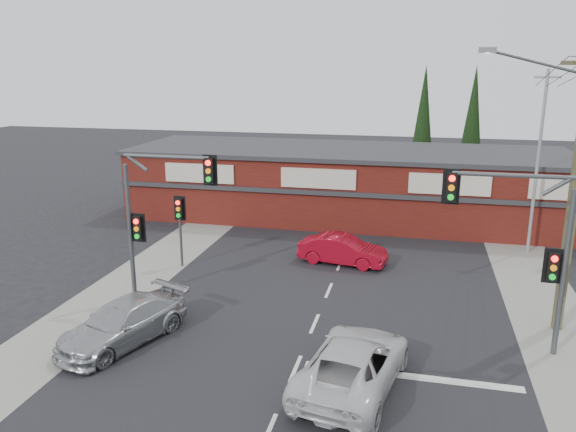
% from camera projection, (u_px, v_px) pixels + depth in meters
% --- Properties ---
extents(ground, '(120.00, 120.00, 0.00)m').
position_uv_depth(ground, '(307.00, 341.00, 19.15)').
color(ground, black).
rests_on(ground, ground).
extents(road_strip, '(14.00, 70.00, 0.01)m').
position_uv_depth(road_strip, '(330.00, 287.00, 23.86)').
color(road_strip, black).
rests_on(road_strip, ground).
extents(verge_left, '(3.00, 70.00, 0.02)m').
position_uv_depth(verge_left, '(147.00, 271.00, 25.73)').
color(verge_left, gray).
rests_on(verge_left, ground).
extents(verge_right, '(3.00, 70.00, 0.02)m').
position_uv_depth(verge_right, '(545.00, 306.00, 21.98)').
color(verge_right, gray).
rests_on(verge_right, ground).
extents(stop_line, '(6.50, 0.35, 0.01)m').
position_uv_depth(stop_line, '(411.00, 376.00, 16.97)').
color(stop_line, silver).
rests_on(stop_line, ground).
extents(white_suv, '(3.36, 5.69, 1.48)m').
position_uv_depth(white_suv, '(353.00, 363.00, 16.29)').
color(white_suv, silver).
rests_on(white_suv, ground).
extents(silver_suv, '(3.51, 5.25, 1.41)m').
position_uv_depth(silver_suv, '(123.00, 323.00, 18.95)').
color(silver_suv, '#A7AAAC').
rests_on(silver_suv, ground).
extents(red_sedan, '(4.32, 2.09, 1.36)m').
position_uv_depth(red_sedan, '(343.00, 250.00, 26.58)').
color(red_sedan, maroon).
rests_on(red_sedan, ground).
extents(lane_dashes, '(0.12, 37.14, 0.01)m').
position_uv_depth(lane_dashes, '(306.00, 344.00, 18.94)').
color(lane_dashes, silver).
rests_on(lane_dashes, ground).
extents(shop_building, '(27.30, 8.40, 4.22)m').
position_uv_depth(shop_building, '(345.00, 182.00, 34.80)').
color(shop_building, '#4B130F').
rests_on(shop_building, ground).
extents(conifer_near, '(1.80, 1.80, 9.25)m').
position_uv_depth(conifer_near, '(423.00, 119.00, 39.54)').
color(conifer_near, '#2D2116').
rests_on(conifer_near, ground).
extents(conifer_far, '(1.80, 1.80, 9.25)m').
position_uv_depth(conifer_far, '(473.00, 118.00, 40.65)').
color(conifer_far, '#2D2116').
rests_on(conifer_far, ground).
extents(traffic_mast_left, '(3.77, 0.27, 5.97)m').
position_uv_depth(traffic_mast_left, '(154.00, 206.00, 21.44)').
color(traffic_mast_left, '#47494C').
rests_on(traffic_mast_left, ground).
extents(traffic_mast_right, '(3.96, 0.27, 5.97)m').
position_uv_depth(traffic_mast_right, '(529.00, 236.00, 17.56)').
color(traffic_mast_right, '#47494C').
rests_on(traffic_mast_right, ground).
extents(pedestal_signal, '(0.55, 0.27, 3.38)m').
position_uv_depth(pedestal_signal, '(180.00, 217.00, 25.77)').
color(pedestal_signal, '#47494C').
rests_on(pedestal_signal, ground).
extents(utility_pole, '(4.38, 0.59, 10.00)m').
position_uv_depth(utility_pole, '(572.00, 181.00, 18.72)').
color(utility_pole, brown).
rests_on(utility_pole, ground).
extents(steel_pole, '(1.20, 0.16, 9.00)m').
position_uv_depth(steel_pole, '(538.00, 160.00, 27.24)').
color(steel_pole, gray).
rests_on(steel_pole, ground).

